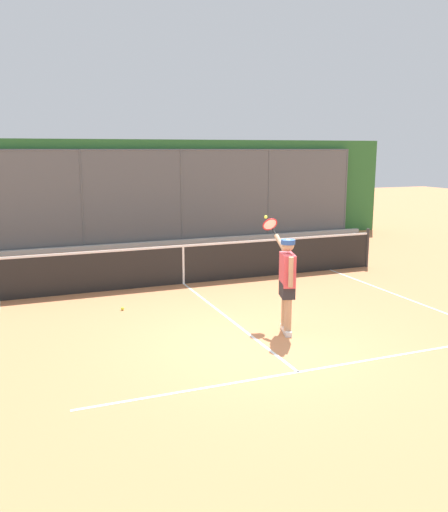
# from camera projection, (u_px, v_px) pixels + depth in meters

# --- Properties ---
(ground_plane) EXTENTS (60.00, 60.00, 0.00)m
(ground_plane) POSITION_uv_depth(u_px,v_px,m) (261.00, 344.00, 9.06)
(ground_plane) COLOR #C67A4C
(court_line_markings) EXTENTS (8.39, 10.36, 0.01)m
(court_line_markings) POSITION_uv_depth(u_px,v_px,m) (308.00, 380.00, 7.64)
(court_line_markings) COLOR white
(court_line_markings) RESTS_ON ground
(fence_backdrop) EXTENTS (19.66, 1.37, 3.55)m
(fence_backdrop) POSITION_uv_depth(u_px,v_px,m) (129.00, 193.00, 18.38)
(fence_backdrop) COLOR #565B60
(fence_backdrop) RESTS_ON ground
(tennis_net) EXTENTS (10.78, 0.09, 1.07)m
(tennis_net) POSITION_uv_depth(u_px,v_px,m) (183.00, 264.00, 12.99)
(tennis_net) COLOR #2D2D2D
(tennis_net) RESTS_ON ground
(tennis_player) EXTENTS (0.40, 1.42, 1.99)m
(tennis_player) POSITION_uv_depth(u_px,v_px,m) (287.00, 278.00, 9.42)
(tennis_player) COLOR silver
(tennis_player) RESTS_ON ground
(tennis_ball_near_net) EXTENTS (0.07, 0.07, 0.07)m
(tennis_ball_near_net) POSITION_uv_depth(u_px,v_px,m) (122.00, 309.00, 10.93)
(tennis_ball_near_net) COLOR #CCDB33
(tennis_ball_near_net) RESTS_ON ground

